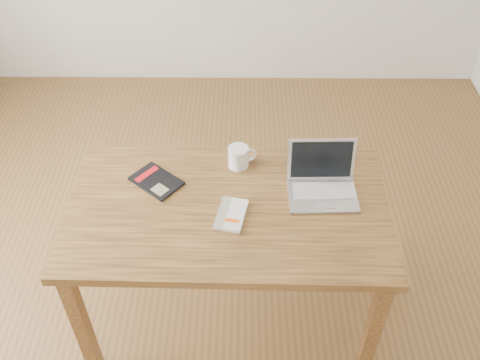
{
  "coord_description": "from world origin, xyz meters",
  "views": [
    {
      "loc": [
        0.16,
        -1.75,
        2.36
      ],
      "look_at": [
        0.15,
        -0.13,
        0.85
      ],
      "focal_mm": 40.0,
      "sensor_mm": 36.0,
      "label": 1
    }
  ],
  "objects_px": {
    "black_guidebook": "(156,181)",
    "laptop": "(322,182)",
    "coffee_mug": "(239,157)",
    "desk": "(228,222)",
    "white_guidebook": "(231,214)"
  },
  "relations": [
    {
      "from": "white_guidebook",
      "to": "desk",
      "type": "bearing_deg",
      "value": 117.81
    },
    {
      "from": "black_guidebook",
      "to": "coffee_mug",
      "type": "bearing_deg",
      "value": -32.67
    },
    {
      "from": "desk",
      "to": "laptop",
      "type": "bearing_deg",
      "value": 16.06
    },
    {
      "from": "desk",
      "to": "laptop",
      "type": "xyz_separation_m",
      "value": [
        0.4,
        0.11,
        0.13
      ]
    },
    {
      "from": "desk",
      "to": "white_guidebook",
      "type": "xyz_separation_m",
      "value": [
        0.01,
        -0.05,
        0.1
      ]
    },
    {
      "from": "laptop",
      "to": "coffee_mug",
      "type": "relative_size",
      "value": 2.25
    },
    {
      "from": "black_guidebook",
      "to": "laptop",
      "type": "xyz_separation_m",
      "value": [
        0.72,
        -0.04,
        0.04
      ]
    },
    {
      "from": "desk",
      "to": "coffee_mug",
      "type": "xyz_separation_m",
      "value": [
        0.04,
        0.27,
        0.14
      ]
    },
    {
      "from": "black_guidebook",
      "to": "laptop",
      "type": "height_order",
      "value": "laptop"
    },
    {
      "from": "desk",
      "to": "white_guidebook",
      "type": "bearing_deg",
      "value": -72.79
    },
    {
      "from": "black_guidebook",
      "to": "laptop",
      "type": "distance_m",
      "value": 0.72
    },
    {
      "from": "white_guidebook",
      "to": "laptop",
      "type": "distance_m",
      "value": 0.42
    },
    {
      "from": "desk",
      "to": "laptop",
      "type": "height_order",
      "value": "laptop"
    },
    {
      "from": "white_guidebook",
      "to": "black_guidebook",
      "type": "height_order",
      "value": "white_guidebook"
    },
    {
      "from": "black_guidebook",
      "to": "laptop",
      "type": "bearing_deg",
      "value": -53.53
    }
  ]
}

